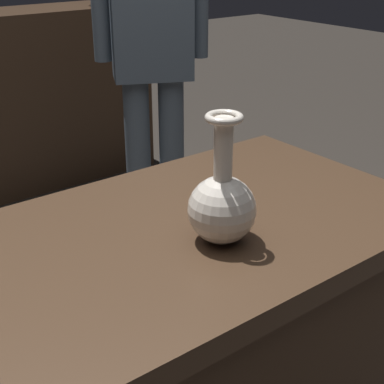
{
  "coord_description": "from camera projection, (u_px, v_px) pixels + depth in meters",
  "views": [
    {
      "loc": [
        -0.58,
        -0.85,
        1.36
      ],
      "look_at": [
        0.04,
        -0.05,
        0.9
      ],
      "focal_mm": 52.81,
      "sensor_mm": 36.0,
      "label": 1
    }
  ],
  "objects": [
    {
      "name": "visitor_near_right",
      "position": [
        152.0,
        40.0,
        2.29
      ],
      "size": [
        0.43,
        0.3,
        1.64
      ],
      "rotation": [
        0.0,
        0.0,
        2.69
      ],
      "color": "slate",
      "rests_on": "ground_plane"
    },
    {
      "name": "display_plinth",
      "position": [
        167.0,
        380.0,
        1.33
      ],
      "size": [
        1.2,
        0.64,
        0.8
      ],
      "color": "#422D1E",
      "rests_on": "ground_plane"
    },
    {
      "name": "vase_centerpiece",
      "position": [
        222.0,
        204.0,
        1.1
      ],
      "size": [
        0.14,
        0.14,
        0.26
      ],
      "color": "silver",
      "rests_on": "display_plinth"
    }
  ]
}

